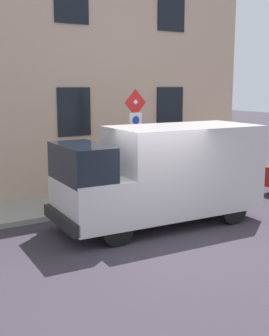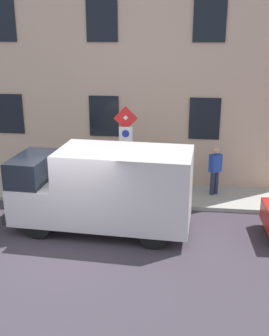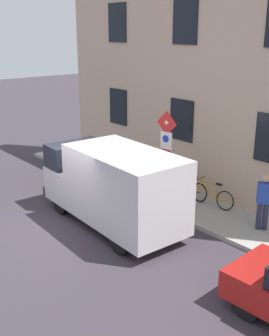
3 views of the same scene
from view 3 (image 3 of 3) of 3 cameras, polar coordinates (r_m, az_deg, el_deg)
name	(u,v)px [view 3 (image 3 of 3)]	position (r m, az deg, el deg)	size (l,w,h in m)	color
ground_plane	(72,227)	(13.29, -8.55, -7.87)	(80.00, 80.00, 0.00)	#39313B
sidewalk_slab	(160,194)	(15.43, 3.50, -3.60)	(2.07, 15.33, 0.14)	#9D9B92
building_facade	(190,77)	(15.41, 7.58, 12.20)	(0.75, 13.33, 8.44)	#C6A78E
sign_post_stacked	(166,149)	(13.47, 4.33, 2.60)	(0.17, 0.56, 3.15)	#474C47
delivery_van	(113,185)	(12.77, -2.93, -2.26)	(2.28, 5.43, 2.50)	silver
bicycle_orange	(212,195)	(14.38, 10.43, -3.66)	(0.46, 1.71, 0.89)	black
bicycle_black	(189,187)	(14.98, 7.43, -2.59)	(0.46, 1.71, 0.89)	black
pedestrian	(264,200)	(12.86, 17.14, -4.21)	(0.45, 0.47, 1.72)	#262B47
litter_bin	(140,183)	(15.02, 0.80, -2.05)	(0.44, 0.44, 0.90)	#2D5133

